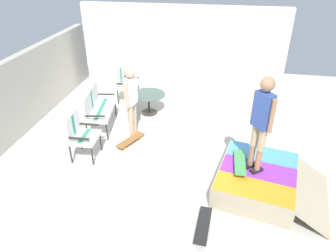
{
  "coord_description": "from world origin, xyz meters",
  "views": [
    {
      "loc": [
        -5.2,
        -0.68,
        3.96
      ],
      "look_at": [
        0.33,
        0.3,
        0.7
      ],
      "focal_mm": 32.87,
      "sensor_mm": 36.0,
      "label": 1
    }
  ],
  "objects": [
    {
      "name": "ground_plane",
      "position": [
        0.0,
        0.0,
        -0.05
      ],
      "size": [
        12.0,
        12.0,
        0.1
      ],
      "primitive_type": "cube",
      "color": "beige"
    },
    {
      "name": "house_facade",
      "position": [
        3.8,
        0.49,
        1.3
      ],
      "size": [
        0.23,
        6.0,
        2.61
      ],
      "color": "silver",
      "rests_on": "ground_plane"
    },
    {
      "name": "skate_ramp",
      "position": [
        -0.52,
        -1.56,
        0.22
      ],
      "size": [
        1.99,
        2.24,
        0.45
      ],
      "color": "tan",
      "rests_on": "ground_plane"
    },
    {
      "name": "patio_bench",
      "position": [
        1.17,
        2.25,
        0.62
      ],
      "size": [
        1.32,
        0.73,
        1.02
      ],
      "color": "#2D2823",
      "rests_on": "ground_plane"
    },
    {
      "name": "patio_chair_near_house",
      "position": [
        2.82,
        2.04,
        0.61
      ],
      "size": [
        0.64,
        0.58,
        1.02
      ],
      "color": "#2D2823",
      "rests_on": "ground_plane"
    },
    {
      "name": "patio_chair_by_wall",
      "position": [
        -0.09,
        2.14,
        0.61
      ],
      "size": [
        0.64,
        0.57,
        1.02
      ],
      "color": "#2D2823",
      "rests_on": "ground_plane"
    },
    {
      "name": "patio_table",
      "position": [
        2.15,
        1.15,
        0.4
      ],
      "size": [
        0.9,
        0.9,
        0.57
      ],
      "color": "#2D2823",
      "rests_on": "ground_plane"
    },
    {
      "name": "person_watching",
      "position": [
        0.92,
        1.26,
        1.01
      ],
      "size": [
        0.47,
        0.29,
        1.73
      ],
      "color": "silver",
      "rests_on": "ground_plane"
    },
    {
      "name": "person_skater",
      "position": [
        -0.51,
        -1.43,
        1.5
      ],
      "size": [
        0.39,
        0.36,
        1.79
      ],
      "color": "black",
      "rests_on": "skate_ramp"
    },
    {
      "name": "skateboard_by_bench",
      "position": [
        0.58,
        1.24,
        0.08
      ],
      "size": [
        0.81,
        0.53,
        0.1
      ],
      "color": "brown",
      "rests_on": "ground_plane"
    },
    {
      "name": "skateboard_spare",
      "position": [
        -1.67,
        -0.63,
        0.08
      ],
      "size": [
        0.81,
        0.25,
        0.1
      ],
      "color": "black",
      "rests_on": "ground_plane"
    },
    {
      "name": "skateboard_on_ramp",
      "position": [
        -0.47,
        -1.19,
        0.53
      ],
      "size": [
        0.8,
        0.21,
        0.1
      ],
      "color": "#3F8C4C",
      "rests_on": "skate_ramp"
    }
  ]
}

